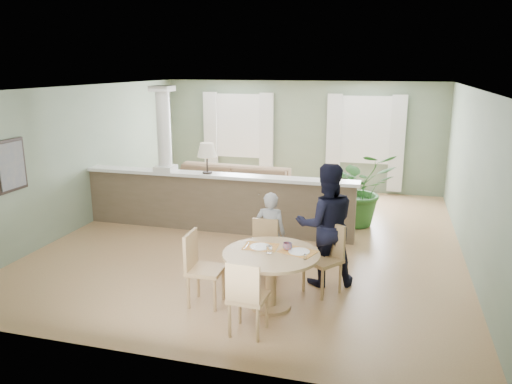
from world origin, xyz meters
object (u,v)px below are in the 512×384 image
(houseplant, at_px, (359,188))
(dining_table, at_px, (272,264))
(child_person, at_px, (270,233))
(chair_far_boy, at_px, (264,247))
(chair_side, at_px, (200,265))
(chair_near, at_px, (246,295))
(man_person, at_px, (326,225))
(chair_far_man, at_px, (326,255))
(sofa, at_px, (227,191))

(houseplant, bearing_deg, dining_table, -102.09)
(houseplant, bearing_deg, child_person, -111.69)
(chair_far_boy, height_order, chair_side, chair_side)
(chair_near, height_order, man_person, man_person)
(houseplant, distance_m, dining_table, 3.93)
(dining_table, bearing_deg, chair_side, -171.18)
(chair_far_boy, distance_m, chair_side, 1.18)
(chair_far_man, xyz_separation_m, chair_side, (-1.54, -0.82, 0.01))
(chair_far_man, bearing_deg, chair_side, -116.41)
(chair_side, bearing_deg, sofa, 12.57)
(dining_table, height_order, chair_near, chair_near)
(chair_side, height_order, man_person, man_person)
(chair_far_man, bearing_deg, chair_far_boy, -156.26)
(houseplant, xyz_separation_m, chair_far_boy, (-1.15, -2.97, -0.25))
(dining_table, distance_m, man_person, 1.12)
(houseplant, bearing_deg, sofa, 177.19)
(houseplant, distance_m, chair_far_man, 3.18)
(chair_side, xyz_separation_m, child_person, (0.65, 1.21, 0.09))
(chair_side, bearing_deg, chair_far_man, -63.44)
(sofa, distance_m, man_person, 3.96)
(sofa, xyz_separation_m, man_person, (2.51, -3.04, 0.41))
(chair_far_boy, height_order, man_person, man_person)
(houseplant, height_order, chair_far_man, houseplant)
(chair_far_boy, xyz_separation_m, chair_side, (-0.60, -1.02, 0.06))
(sofa, xyz_separation_m, child_person, (1.67, -2.91, 0.16))
(chair_near, xyz_separation_m, child_person, (-0.17, 1.84, 0.12))
(sofa, xyz_separation_m, dining_table, (1.95, -3.98, 0.13))
(houseplant, xyz_separation_m, child_person, (-1.10, -2.77, -0.10))
(chair_far_man, xyz_separation_m, man_person, (-0.06, 0.26, 0.35))
(sofa, distance_m, dining_table, 4.43)
(chair_far_man, bearing_deg, child_person, -168.08)
(houseplant, relative_size, dining_table, 1.18)
(dining_table, xyz_separation_m, chair_far_man, (0.61, 0.67, -0.07))
(chair_side, bearing_deg, chair_far_boy, -31.75)
(sofa, relative_size, chair_side, 3.31)
(houseplant, relative_size, chair_far_man, 1.52)
(houseplant, bearing_deg, chair_far_boy, -111.26)
(chair_far_boy, bearing_deg, chair_side, -123.54)
(chair_near, xyz_separation_m, man_person, (0.67, 1.71, 0.37))
(man_person, bearing_deg, chair_far_man, 83.00)
(houseplant, height_order, chair_far_boy, houseplant)
(dining_table, relative_size, chair_side, 1.27)
(chair_far_boy, height_order, chair_far_man, chair_far_man)
(chair_far_man, relative_size, child_person, 0.76)
(sofa, relative_size, man_person, 1.84)
(chair_side, bearing_deg, chair_near, -128.96)
(sofa, relative_size, child_person, 2.56)
(chair_far_man, relative_size, chair_near, 1.04)
(houseplant, bearing_deg, chair_near, -101.46)
(houseplant, height_order, chair_side, houseplant)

